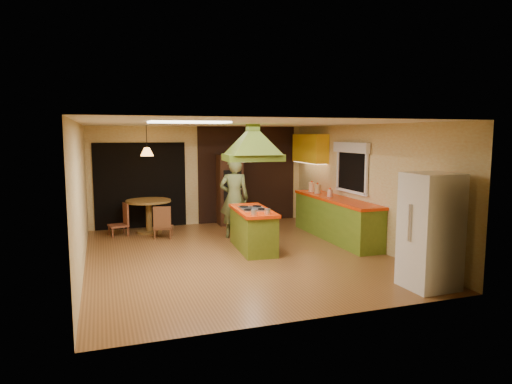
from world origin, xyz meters
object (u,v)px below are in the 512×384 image
object	(u,v)px
man	(234,198)
dining_table	(149,210)
wall_oven	(230,190)
refrigerator	(430,231)
kitchen_island	(253,229)
canister_large	(312,187)

from	to	relation	value
man	dining_table	size ratio (longest dim) A/B	1.72
wall_oven	refrigerator	bearing A→B (deg)	-72.86
man	wall_oven	world-z (taller)	same
man	refrigerator	size ratio (longest dim) A/B	1.03
kitchen_island	wall_oven	distance (m)	2.71
refrigerator	wall_oven	size ratio (longest dim) A/B	0.97
kitchen_island	man	xyz separation A→B (m)	(-0.05, 1.17, 0.48)
wall_oven	canister_large	bearing A→B (deg)	-33.61
refrigerator	dining_table	size ratio (longest dim) A/B	1.68
man	canister_large	bearing A→B (deg)	-158.55
dining_table	kitchen_island	bearing A→B (deg)	-51.77
canister_large	dining_table	bearing A→B (deg)	167.00
refrigerator	dining_table	bearing A→B (deg)	122.42
man	dining_table	xyz separation A→B (m)	(-1.76, 1.13, -0.35)
man	refrigerator	bearing A→B (deg)	127.90
man	canister_large	distance (m)	2.05
refrigerator	canister_large	bearing A→B (deg)	85.92
kitchen_island	wall_oven	bearing A→B (deg)	88.38
man	dining_table	world-z (taller)	man
kitchen_island	refrigerator	distance (m)	3.54
canister_large	refrigerator	bearing A→B (deg)	-92.43
wall_oven	dining_table	size ratio (longest dim) A/B	1.72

